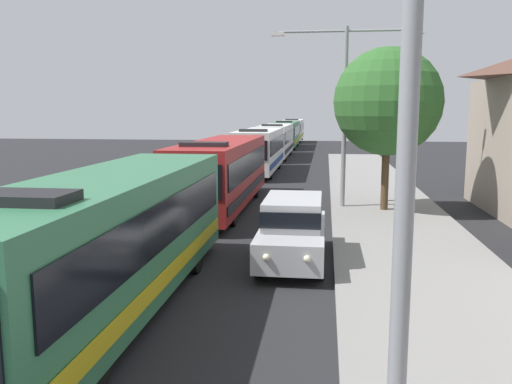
{
  "coord_description": "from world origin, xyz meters",
  "views": [
    {
      "loc": [
        3.3,
        2.25,
        4.42
      ],
      "look_at": [
        1.41,
        16.75,
        2.17
      ],
      "focal_mm": 37.4,
      "sensor_mm": 36.0,
      "label": 1
    }
  ],
  "objects_px": {
    "white_suv": "(293,227)",
    "streetlamp_mid": "(345,96)",
    "bus_middle": "(259,149)",
    "bus_rear": "(286,133)",
    "bus_fourth_in_line": "(276,140)",
    "streetlamp_near": "(411,49)",
    "bus_lead": "(109,238)",
    "bus_second_in_line": "(222,171)",
    "roadside_tree": "(388,102)",
    "bus_tail_end": "(293,129)"
  },
  "relations": [
    {
      "from": "white_suv",
      "to": "streetlamp_mid",
      "type": "bearing_deg",
      "value": 78.88
    },
    {
      "from": "bus_middle",
      "to": "bus_rear",
      "type": "xyz_separation_m",
      "value": [
        0.0,
        25.92,
        0.0
      ]
    },
    {
      "from": "bus_fourth_in_line",
      "to": "streetlamp_near",
      "type": "relative_size",
      "value": 1.52
    },
    {
      "from": "bus_lead",
      "to": "bus_rear",
      "type": "distance_m",
      "value": 52.37
    },
    {
      "from": "bus_rear",
      "to": "streetlamp_mid",
      "type": "distance_m",
      "value": 39.69
    },
    {
      "from": "bus_middle",
      "to": "white_suv",
      "type": "height_order",
      "value": "bus_middle"
    },
    {
      "from": "bus_fourth_in_line",
      "to": "bus_middle",
      "type": "bearing_deg",
      "value": -90.0
    },
    {
      "from": "bus_second_in_line",
      "to": "streetlamp_mid",
      "type": "bearing_deg",
      "value": 4.88
    },
    {
      "from": "bus_rear",
      "to": "streetlamp_near",
      "type": "bearing_deg",
      "value": -84.65
    },
    {
      "from": "bus_middle",
      "to": "roadside_tree",
      "type": "distance_m",
      "value": 15.9
    },
    {
      "from": "bus_second_in_line",
      "to": "bus_rear",
      "type": "xyz_separation_m",
      "value": [
        0.0,
        39.64,
        0.0
      ]
    },
    {
      "from": "bus_lead",
      "to": "roadside_tree",
      "type": "distance_m",
      "value": 14.81
    },
    {
      "from": "bus_lead",
      "to": "streetlamp_near",
      "type": "xyz_separation_m",
      "value": [
        5.4,
        -5.27,
        3.31
      ]
    },
    {
      "from": "streetlamp_near",
      "to": "streetlamp_mid",
      "type": "relative_size",
      "value": 1.01
    },
    {
      "from": "bus_lead",
      "to": "bus_rear",
      "type": "bearing_deg",
      "value": 90.0
    },
    {
      "from": "bus_lead",
      "to": "white_suv",
      "type": "distance_m",
      "value": 5.89
    },
    {
      "from": "bus_middle",
      "to": "streetlamp_mid",
      "type": "distance_m",
      "value": 14.7
    },
    {
      "from": "bus_second_in_line",
      "to": "bus_rear",
      "type": "height_order",
      "value": "same"
    },
    {
      "from": "bus_middle",
      "to": "bus_fourth_in_line",
      "type": "relative_size",
      "value": 0.9
    },
    {
      "from": "roadside_tree",
      "to": "bus_lead",
      "type": "bearing_deg",
      "value": -119.65
    },
    {
      "from": "bus_middle",
      "to": "bus_lead",
      "type": "bearing_deg",
      "value": -90.0
    },
    {
      "from": "bus_second_in_line",
      "to": "streetlamp_near",
      "type": "xyz_separation_m",
      "value": [
        5.4,
        -17.99,
        3.31
      ]
    },
    {
      "from": "bus_lead",
      "to": "bus_fourth_in_line",
      "type": "relative_size",
      "value": 0.94
    },
    {
      "from": "bus_middle",
      "to": "white_suv",
      "type": "xyz_separation_m",
      "value": [
        3.7,
        -21.91,
        -0.66
      ]
    },
    {
      "from": "bus_lead",
      "to": "bus_middle",
      "type": "bearing_deg",
      "value": 90.0
    },
    {
      "from": "bus_rear",
      "to": "bus_tail_end",
      "type": "bearing_deg",
      "value": 90.0
    },
    {
      "from": "bus_lead",
      "to": "streetlamp_near",
      "type": "bearing_deg",
      "value": -44.3
    },
    {
      "from": "bus_middle",
      "to": "bus_rear",
      "type": "relative_size",
      "value": 0.9
    },
    {
      "from": "bus_middle",
      "to": "bus_fourth_in_line",
      "type": "distance_m",
      "value": 12.48
    },
    {
      "from": "streetlamp_mid",
      "to": "bus_lead",
      "type": "bearing_deg",
      "value": -112.27
    },
    {
      "from": "streetlamp_mid",
      "to": "bus_middle",
      "type": "bearing_deg",
      "value": 112.15
    },
    {
      "from": "bus_middle",
      "to": "streetlamp_near",
      "type": "bearing_deg",
      "value": -80.34
    },
    {
      "from": "bus_lead",
      "to": "streetlamp_mid",
      "type": "height_order",
      "value": "streetlamp_mid"
    },
    {
      "from": "bus_second_in_line",
      "to": "roadside_tree",
      "type": "distance_m",
      "value": 7.8
    },
    {
      "from": "bus_tail_end",
      "to": "streetlamp_near",
      "type": "relative_size",
      "value": 1.47
    },
    {
      "from": "bus_lead",
      "to": "white_suv",
      "type": "height_order",
      "value": "bus_lead"
    },
    {
      "from": "streetlamp_mid",
      "to": "streetlamp_near",
      "type": "bearing_deg",
      "value": -90.0
    },
    {
      "from": "bus_fourth_in_line",
      "to": "bus_tail_end",
      "type": "bearing_deg",
      "value": 90.0
    },
    {
      "from": "streetlamp_near",
      "to": "roadside_tree",
      "type": "height_order",
      "value": "streetlamp_near"
    },
    {
      "from": "bus_lead",
      "to": "bus_tail_end",
      "type": "distance_m",
      "value": 65.44
    },
    {
      "from": "bus_tail_end",
      "to": "white_suv",
      "type": "height_order",
      "value": "bus_tail_end"
    },
    {
      "from": "bus_middle",
      "to": "streetlamp_mid",
      "type": "bearing_deg",
      "value": -67.85
    },
    {
      "from": "bus_rear",
      "to": "roadside_tree",
      "type": "height_order",
      "value": "roadside_tree"
    },
    {
      "from": "streetlamp_near",
      "to": "bus_second_in_line",
      "type": "bearing_deg",
      "value": 106.7
    },
    {
      "from": "bus_tail_end",
      "to": "streetlamp_mid",
      "type": "distance_m",
      "value": 52.63
    },
    {
      "from": "bus_second_in_line",
      "to": "bus_rear",
      "type": "bearing_deg",
      "value": 90.0
    },
    {
      "from": "bus_middle",
      "to": "bus_tail_end",
      "type": "bearing_deg",
      "value": 90.0
    },
    {
      "from": "bus_second_in_line",
      "to": "bus_middle",
      "type": "distance_m",
      "value": 13.72
    },
    {
      "from": "bus_fourth_in_line",
      "to": "bus_tail_end",
      "type": "xyz_separation_m",
      "value": [
        -0.0,
        26.51,
        -0.0
      ]
    },
    {
      "from": "white_suv",
      "to": "streetlamp_mid",
      "type": "height_order",
      "value": "streetlamp_mid"
    }
  ]
}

